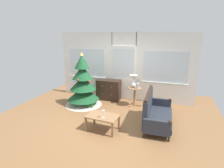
{
  "coord_description": "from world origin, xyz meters",
  "views": [
    {
      "loc": [
        1.77,
        -4.53,
        2.5
      ],
      "look_at": [
        0.05,
        0.55,
        1.0
      ],
      "focal_mm": 29.15,
      "sensor_mm": 36.0,
      "label": 1
    }
  ],
  "objects_px": {
    "coffee_table": "(103,118)",
    "wine_glass": "(103,112)",
    "settee_sofa": "(155,112)",
    "side_table": "(135,93)",
    "christmas_tree": "(83,86)",
    "table_lamp": "(134,79)",
    "flower_vase": "(137,85)",
    "gift_box": "(90,104)",
    "dresser_cabinet": "(109,90)"
  },
  "relations": [
    {
      "from": "settee_sofa",
      "to": "side_table",
      "type": "distance_m",
      "value": 1.48
    },
    {
      "from": "christmas_tree",
      "to": "table_lamp",
      "type": "bearing_deg",
      "value": 17.79
    },
    {
      "from": "dresser_cabinet",
      "to": "coffee_table",
      "type": "xyz_separation_m",
      "value": [
        0.64,
        -2.25,
        -0.04
      ]
    },
    {
      "from": "settee_sofa",
      "to": "gift_box",
      "type": "distance_m",
      "value": 2.34
    },
    {
      "from": "christmas_tree",
      "to": "dresser_cabinet",
      "type": "xyz_separation_m",
      "value": [
        0.68,
        0.8,
        -0.32
      ]
    },
    {
      "from": "christmas_tree",
      "to": "coffee_table",
      "type": "distance_m",
      "value": 1.99
    },
    {
      "from": "wine_glass",
      "to": "gift_box",
      "type": "relative_size",
      "value": 0.82
    },
    {
      "from": "christmas_tree",
      "to": "table_lamp",
      "type": "distance_m",
      "value": 1.8
    },
    {
      "from": "dresser_cabinet",
      "to": "wine_glass",
      "type": "distance_m",
      "value": 2.45
    },
    {
      "from": "table_lamp",
      "to": "coffee_table",
      "type": "bearing_deg",
      "value": -100.88
    },
    {
      "from": "christmas_tree",
      "to": "coffee_table",
      "type": "relative_size",
      "value": 2.15
    },
    {
      "from": "dresser_cabinet",
      "to": "table_lamp",
      "type": "bearing_deg",
      "value": -13.95
    },
    {
      "from": "christmas_tree",
      "to": "settee_sofa",
      "type": "bearing_deg",
      "value": -15.6
    },
    {
      "from": "wine_glass",
      "to": "coffee_table",
      "type": "bearing_deg",
      "value": 122.13
    },
    {
      "from": "coffee_table",
      "to": "wine_glass",
      "type": "xyz_separation_m",
      "value": [
        0.06,
        -0.09,
        0.2
      ]
    },
    {
      "from": "dresser_cabinet",
      "to": "wine_glass",
      "type": "bearing_deg",
      "value": -73.51
    },
    {
      "from": "christmas_tree",
      "to": "wine_glass",
      "type": "xyz_separation_m",
      "value": [
        1.37,
        -1.55,
        -0.16
      ]
    },
    {
      "from": "wine_glass",
      "to": "settee_sofa",
      "type": "bearing_deg",
      "value": 34.26
    },
    {
      "from": "flower_vase",
      "to": "settee_sofa",
      "type": "bearing_deg",
      "value": -58.14
    },
    {
      "from": "dresser_cabinet",
      "to": "side_table",
      "type": "relative_size",
      "value": 1.36
    },
    {
      "from": "dresser_cabinet",
      "to": "flower_vase",
      "type": "bearing_deg",
      "value": -16.67
    },
    {
      "from": "flower_vase",
      "to": "gift_box",
      "type": "distance_m",
      "value": 1.77
    },
    {
      "from": "wine_glass",
      "to": "gift_box",
      "type": "height_order",
      "value": "wine_glass"
    },
    {
      "from": "flower_vase",
      "to": "gift_box",
      "type": "height_order",
      "value": "flower_vase"
    },
    {
      "from": "side_table",
      "to": "coffee_table",
      "type": "distance_m",
      "value": 2.01
    },
    {
      "from": "gift_box",
      "to": "settee_sofa",
      "type": "bearing_deg",
      "value": -14.2
    },
    {
      "from": "side_table",
      "to": "table_lamp",
      "type": "distance_m",
      "value": 0.48
    },
    {
      "from": "christmas_tree",
      "to": "table_lamp",
      "type": "xyz_separation_m",
      "value": [
        1.7,
        0.55,
        0.24
      ]
    },
    {
      "from": "table_lamp",
      "to": "coffee_table",
      "type": "distance_m",
      "value": 2.12
    },
    {
      "from": "coffee_table",
      "to": "christmas_tree",
      "type": "bearing_deg",
      "value": 132.15
    },
    {
      "from": "christmas_tree",
      "to": "dresser_cabinet",
      "type": "bearing_deg",
      "value": 49.6
    },
    {
      "from": "christmas_tree",
      "to": "dresser_cabinet",
      "type": "height_order",
      "value": "christmas_tree"
    },
    {
      "from": "table_lamp",
      "to": "wine_glass",
      "type": "bearing_deg",
      "value": -98.84
    },
    {
      "from": "side_table",
      "to": "settee_sofa",
      "type": "bearing_deg",
      "value": -56.08
    },
    {
      "from": "dresser_cabinet",
      "to": "table_lamp",
      "type": "xyz_separation_m",
      "value": [
        1.02,
        -0.25,
        0.56
      ]
    },
    {
      "from": "flower_vase",
      "to": "coffee_table",
      "type": "distance_m",
      "value": 2.02
    },
    {
      "from": "table_lamp",
      "to": "coffee_table",
      "type": "xyz_separation_m",
      "value": [
        -0.38,
        -2.0,
        -0.6
      ]
    },
    {
      "from": "settee_sofa",
      "to": "coffee_table",
      "type": "xyz_separation_m",
      "value": [
        -1.27,
        -0.73,
        -0.03
      ]
    },
    {
      "from": "gift_box",
      "to": "flower_vase",
      "type": "bearing_deg",
      "value": 21.22
    },
    {
      "from": "christmas_tree",
      "to": "coffee_table",
      "type": "bearing_deg",
      "value": -47.85
    },
    {
      "from": "settee_sofa",
      "to": "wine_glass",
      "type": "xyz_separation_m",
      "value": [
        -1.21,
        -0.82,
        0.17
      ]
    },
    {
      "from": "settee_sofa",
      "to": "flower_vase",
      "type": "bearing_deg",
      "value": 121.86
    },
    {
      "from": "table_lamp",
      "to": "wine_glass",
      "type": "xyz_separation_m",
      "value": [
        -0.33,
        -2.09,
        -0.4
      ]
    },
    {
      "from": "flower_vase",
      "to": "gift_box",
      "type": "xyz_separation_m",
      "value": [
        -1.53,
        -0.6,
        -0.66
      ]
    },
    {
      "from": "gift_box",
      "to": "wine_glass",
      "type": "bearing_deg",
      "value": -53.1
    },
    {
      "from": "coffee_table",
      "to": "wine_glass",
      "type": "relative_size",
      "value": 4.52
    },
    {
      "from": "side_table",
      "to": "table_lamp",
      "type": "relative_size",
      "value": 1.51
    },
    {
      "from": "christmas_tree",
      "to": "settee_sofa",
      "type": "relative_size",
      "value": 1.15
    },
    {
      "from": "settee_sofa",
      "to": "flower_vase",
      "type": "height_order",
      "value": "flower_vase"
    },
    {
      "from": "side_table",
      "to": "dresser_cabinet",
      "type": "bearing_deg",
      "value": 164.8
    }
  ]
}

